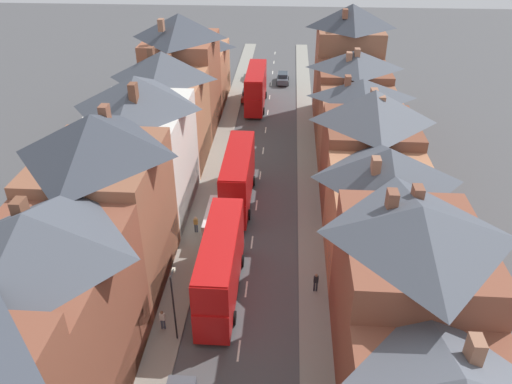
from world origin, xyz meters
The scene contains 16 objects.
pavement_left centered at (-5.10, 38.00, 0.07)m, with size 2.20×104.00×0.14m, color gray.
pavement_right centered at (5.10, 38.00, 0.07)m, with size 2.20×104.00×0.14m, color gray.
centre_line_dashes centered at (0.00, 36.00, 0.01)m, with size 0.14×97.80×0.01m.
terrace_row_left centered at (-10.19, 24.55, 6.34)m, with size 8.00×76.15×14.22m.
terrace_row_right centered at (10.18, 22.49, 5.75)m, with size 8.00×70.26×14.57m.
double_decker_bus_lead centered at (-1.81, 30.54, 2.82)m, with size 2.74×10.80×5.30m.
double_decker_bus_mid_street centered at (-1.81, 17.44, 2.82)m, with size 2.74×10.80×5.30m.
double_decker_bus_far_approaching centered at (-1.81, 56.23, 2.82)m, with size 2.74×10.80×5.30m.
car_near_blue centered at (-3.10, 68.58, 0.85)m, with size 1.90×4.56×1.70m.
car_parked_left_a centered at (1.80, 66.68, 0.86)m, with size 1.90×4.55×1.71m.
car_parked_right_a centered at (-3.10, 58.56, 0.83)m, with size 1.90×4.17×1.65m.
delivery_van centered at (-3.10, 25.12, 1.34)m, with size 2.20×5.20×2.41m.
pedestrian_mid_left centered at (-5.36, 13.49, 1.03)m, with size 0.36×0.22×1.61m.
pedestrian_mid_right centered at (5.24, 18.03, 1.03)m, with size 0.36×0.22×1.61m.
pedestrian_far_left centered at (-5.03, 25.01, 1.03)m, with size 0.36×0.22×1.61m.
street_lamp centered at (-4.25, 12.84, 3.24)m, with size 0.20×1.12×5.50m.
Camera 1 is at (2.65, -10.76, 25.97)m, focal length 35.00 mm.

